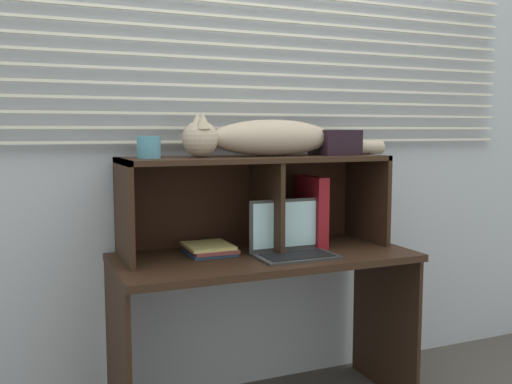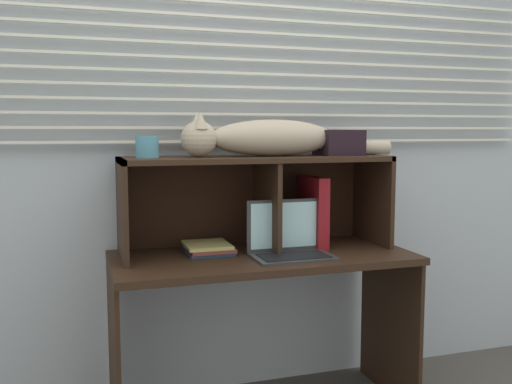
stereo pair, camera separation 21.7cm
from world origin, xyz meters
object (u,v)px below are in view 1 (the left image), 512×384
Objects in this scene: laptop at (291,243)px; storage_box at (335,142)px; book_stack at (210,249)px; binder_upright at (311,211)px; cat at (265,138)px; small_basket at (149,147)px.

laptop is 0.53m from storage_box.
binder_upright is at bearing 0.11° from book_stack.
small_basket is at bearing 180.00° from cat.
book_stack is at bearing -179.79° from cat.
storage_box is at bearing 0.00° from binder_upright.
storage_box is (0.35, 0.00, -0.02)m from cat.
storage_box is (0.30, 0.16, 0.41)m from laptop.
binder_upright is 0.50m from book_stack.
storage_box is (0.12, 0.00, 0.31)m from binder_upright.
laptop is at bearing -137.89° from binder_upright.
cat is at bearing 0.21° from book_stack.
cat is 0.35m from storage_box.
book_stack is 2.37× the size of small_basket.
cat is 0.40m from binder_upright.
cat reaches higher than small_basket.
storage_box is (0.60, 0.00, 0.44)m from book_stack.
storage_box is (0.85, 0.00, 0.01)m from small_basket.
small_basket is 0.51× the size of storage_box.
laptop is 1.80× the size of storage_box.
cat is at bearing 180.00° from storage_box.
book_stack is (-0.26, -0.00, -0.46)m from cat.
laptop is 1.49× the size of book_stack.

